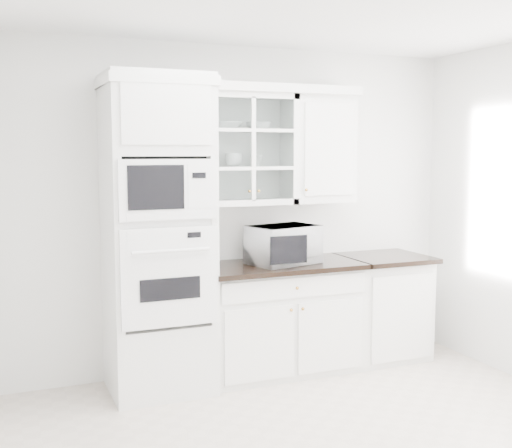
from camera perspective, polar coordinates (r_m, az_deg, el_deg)
name	(u,v)px	position (r m, az deg, el deg)	size (l,w,h in m)	color
room_shell	(307,160)	(4.18, 4.53, 5.70)	(4.00, 3.50, 2.70)	white
oven_column	(158,236)	(4.89, -8.71, -1.04)	(0.76, 0.68, 2.40)	white
base_cabinet_run	(280,317)	(5.40, 2.14, -8.24)	(1.32, 0.67, 0.92)	white
extra_base_cabinet	(382,306)	(5.87, 11.13, -7.15)	(0.72, 0.67, 0.92)	white
upper_cabinet_glass	(246,149)	(5.25, -0.92, 6.65)	(0.80, 0.33, 0.90)	white
upper_cabinet_solid	(319,149)	(5.53, 5.65, 6.62)	(0.55, 0.33, 0.90)	white
crown_molding	(235,88)	(5.21, -1.92, 11.99)	(2.14, 0.38, 0.07)	white
countertop_microwave	(282,244)	(5.25, 2.35, -1.82)	(0.54, 0.45, 0.31)	white
bowl_a	(226,125)	(5.21, -2.72, 8.74)	(0.25, 0.25, 0.06)	white
bowl_b	(258,126)	(5.31, 0.21, 8.72)	(0.20, 0.20, 0.06)	white
cup_a	(234,160)	(5.20, -2.01, 5.71)	(0.14, 0.14, 0.11)	white
cup_b	(256,161)	(5.30, 0.03, 5.66)	(0.10, 0.10, 0.10)	white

